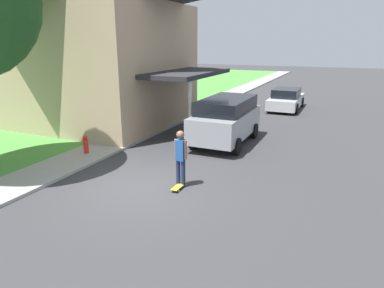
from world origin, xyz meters
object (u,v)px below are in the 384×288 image
object	(u,v)px
suv_parked	(226,119)
fire_hydrant	(86,144)
lawn_tree_far	(132,10)
car_down_street	(286,99)
skateboarder	(181,156)
skateboard	(179,186)

from	to	relation	value
suv_parked	fire_hydrant	xyz separation A→B (m)	(-4.43, -3.96, -0.64)
lawn_tree_far	car_down_street	distance (m)	11.52
suv_parked	skateboarder	distance (m)	5.17
skateboard	suv_parked	bearing A→B (deg)	93.58
suv_parked	lawn_tree_far	bearing A→B (deg)	165.00
lawn_tree_far	skateboarder	distance (m)	10.15
lawn_tree_far	skateboard	bearing A→B (deg)	-48.86
skateboard	fire_hydrant	bearing A→B (deg)	164.26
suv_parked	skateboarder	size ratio (longest dim) A/B	2.48
car_down_street	skateboarder	bearing A→B (deg)	-92.88
suv_parked	fire_hydrant	distance (m)	5.98
car_down_street	suv_parked	bearing A→B (deg)	-96.35
lawn_tree_far	car_down_street	world-z (taller)	lawn_tree_far
suv_parked	car_down_street	world-z (taller)	suv_parked
lawn_tree_far	suv_parked	bearing A→B (deg)	-15.00
lawn_tree_far	suv_parked	size ratio (longest dim) A/B	1.76
car_down_street	skateboard	bearing A→B (deg)	-92.77
suv_parked	skateboarder	xyz separation A→B (m)	(0.31, -5.16, -0.09)
skateboarder	fire_hydrant	size ratio (longest dim) A/B	2.44
skateboard	skateboarder	bearing A→B (deg)	98.51
car_down_street	fire_hydrant	distance (m)	14.38
skateboard	fire_hydrant	size ratio (longest dim) A/B	1.12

